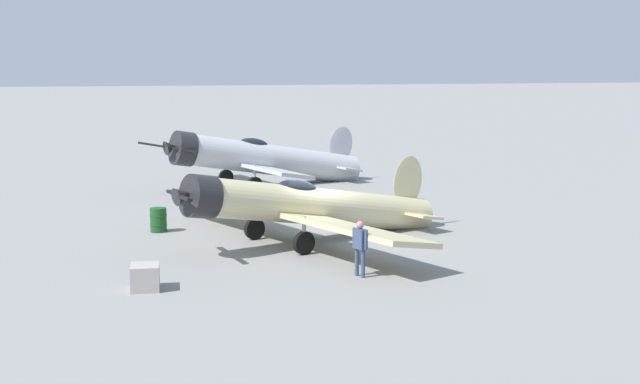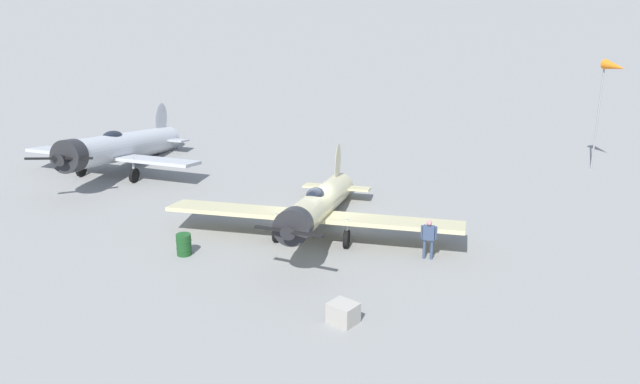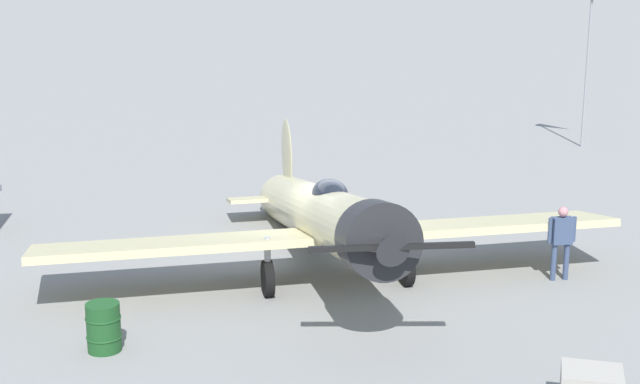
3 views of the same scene
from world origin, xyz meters
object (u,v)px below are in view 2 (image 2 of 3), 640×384
at_px(ground_crew_mechanic, 429,236).
at_px(fuel_drum, 184,245).
at_px(windsock_mast, 613,72).
at_px(equipment_crate, 343,313).
at_px(airplane_foreground, 317,206).
at_px(airplane_mid_apron, 119,148).

relative_size(ground_crew_mechanic, fuel_drum, 1.86).
bearing_deg(windsock_mast, equipment_crate, 173.03).
distance_m(ground_crew_mechanic, windsock_mast, 16.99).
bearing_deg(equipment_crate, airplane_foreground, 41.42).
distance_m(airplane_foreground, windsock_mast, 18.89).
bearing_deg(fuel_drum, windsock_mast, -27.83).
xyz_separation_m(airplane_foreground, equipment_crate, (-6.08, -5.37, -0.94)).
bearing_deg(equipment_crate, fuel_drum, 83.92).
bearing_deg(airplane_foreground, fuel_drum, -55.20).
distance_m(airplane_foreground, ground_crew_mechanic, 5.40).
bearing_deg(equipment_crate, airplane_mid_apron, 70.44).
bearing_deg(ground_crew_mechanic, equipment_crate, 159.22).
xyz_separation_m(airplane_mid_apron, fuel_drum, (-6.10, -11.10, -0.98)).
xyz_separation_m(airplane_foreground, ground_crew_mechanic, (0.38, -5.38, -0.26)).
height_order(ground_crew_mechanic, equipment_crate, ground_crew_mechanic).
relative_size(airplane_foreground, equipment_crate, 12.75).
relative_size(airplane_mid_apron, windsock_mast, 1.90).
bearing_deg(fuel_drum, airplane_foreground, -32.55).
bearing_deg(windsock_mast, airplane_mid_apron, 124.58).
distance_m(airplane_mid_apron, fuel_drum, 12.70).
relative_size(ground_crew_mechanic, windsock_mast, 0.27).
height_order(airplane_mid_apron, ground_crew_mechanic, airplane_mid_apron).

